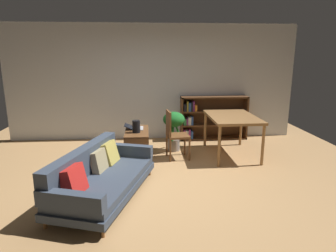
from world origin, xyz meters
TOP-DOWN VIEW (x-y plane):
  - ground_plane at (0.00, 0.00)m, footprint 8.16×8.16m
  - back_wall_panel at (0.00, 2.70)m, footprint 6.80×0.10m
  - fabric_couch at (-0.85, -0.37)m, footprint 1.41×2.14m
  - media_console at (-0.36, 1.44)m, footprint 0.47×1.00m
  - open_laptop at (-0.40, 1.60)m, footprint 0.39×0.34m
  - desk_speaker at (-0.36, 1.29)m, footprint 0.15×0.15m
  - potted_floor_plant at (0.41, 1.65)m, footprint 0.45×0.47m
  - dining_table at (1.55, 1.30)m, footprint 0.91×1.38m
  - dining_chair_near at (0.37, 1.15)m, footprint 0.46×0.45m
  - bookshelf at (1.35, 2.52)m, footprint 1.60×0.31m

SIDE VIEW (x-z plane):
  - ground_plane at x=0.00m, z-range 0.00..0.00m
  - media_console at x=-0.36m, z-range -0.01..0.50m
  - fabric_couch at x=-0.85m, z-range -0.03..0.67m
  - bookshelf at x=1.35m, z-range 0.00..1.03m
  - dining_chair_near at x=0.37m, z-range 0.05..1.01m
  - open_laptop at x=-0.40m, z-range 0.48..0.58m
  - potted_floor_plant at x=0.41m, z-range 0.14..0.98m
  - desk_speaker at x=-0.36m, z-range 0.50..0.75m
  - dining_table at x=1.55m, z-range 0.33..1.14m
  - back_wall_panel at x=0.00m, z-range 0.00..2.70m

